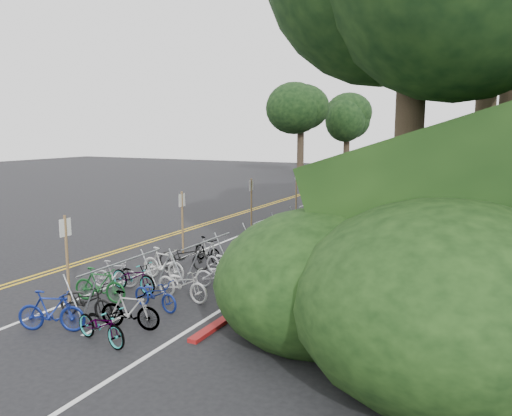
% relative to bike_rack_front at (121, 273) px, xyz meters
% --- Properties ---
extents(ground, '(120.00, 120.00, 0.00)m').
position_rel_bike_rack_front_xyz_m(ground, '(-2.40, 0.58, -0.90)').
color(ground, black).
rests_on(ground, ground).
extents(road_markings, '(7.47, 80.00, 0.01)m').
position_rel_bike_rack_front_xyz_m(road_markings, '(-1.77, 10.68, -0.89)').
color(road_markings, gold).
rests_on(road_markings, ground).
extents(red_curb, '(0.25, 28.00, 0.10)m').
position_rel_bike_rack_front_xyz_m(red_curb, '(3.30, 12.58, -0.85)').
color(red_curb, maroon).
rests_on(red_curb, ground).
extents(tree_cluster, '(31.80, 53.50, 17.21)m').
position_rel_bike_rack_front_xyz_m(tree_cluster, '(7.35, 22.62, 9.88)').
color(tree_cluster, '#2D2319').
rests_on(tree_cluster, ground).
extents(bike_rack_front, '(1.16, 3.28, 1.21)m').
position_rel_bike_rack_front_xyz_m(bike_rack_front, '(0.00, 0.00, 0.00)').
color(bike_rack_front, '#93979F').
rests_on(bike_rack_front, ground).
extents(bike_racks_rest, '(1.14, 23.00, 1.17)m').
position_rel_bike_rack_front_xyz_m(bike_racks_rest, '(0.60, 13.58, -0.04)').
color(bike_racks_rest, '#93979F').
rests_on(bike_racks_rest, ground).
extents(signpost_near, '(0.08, 0.40, 2.53)m').
position_rel_bike_rack_front_xyz_m(signpost_near, '(-1.39, -0.64, 0.55)').
color(signpost_near, brown).
rests_on(signpost_near, ground).
extents(signposts_rest, '(0.08, 18.40, 2.50)m').
position_rel_bike_rack_front_xyz_m(signposts_rest, '(-1.80, 14.58, 0.53)').
color(signposts_rest, brown).
rests_on(signposts_rest, ground).
extents(bike_front, '(0.95, 1.49, 0.87)m').
position_rel_bike_rack_front_xyz_m(bike_front, '(-1.18, 1.01, -0.46)').
color(bike_front, '#9E9EA3').
rests_on(bike_front, ground).
extents(bike_valet, '(3.28, 8.99, 1.07)m').
position_rel_bike_rack_front_xyz_m(bike_valet, '(0.52, 1.16, -0.42)').
color(bike_valet, navy).
rests_on(bike_valet, ground).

